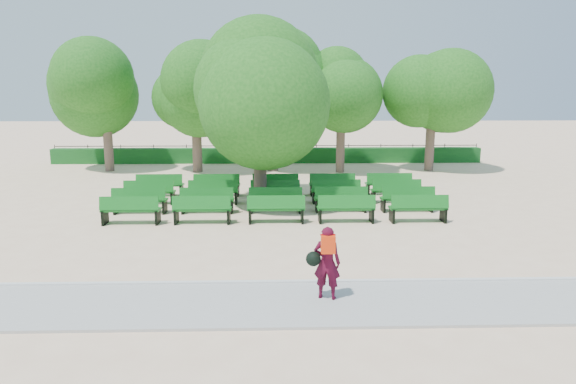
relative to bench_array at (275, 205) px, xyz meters
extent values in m
plane|color=beige|center=(-0.38, -1.61, -0.10)|extent=(120.00, 120.00, 0.00)
cube|color=#A8A8A3|center=(-0.38, -9.01, -0.07)|extent=(30.00, 2.20, 0.06)
cube|color=silver|center=(-0.38, -7.86, -0.05)|extent=(30.00, 0.12, 0.10)
cube|color=#16591F|center=(-0.38, 12.39, 0.35)|extent=(26.00, 0.70, 0.90)
cube|color=#136D1D|center=(0.00, 0.02, 0.38)|extent=(1.92, 0.66, 0.06)
cube|color=#136D1D|center=(0.00, -0.21, 0.64)|extent=(1.90, 0.28, 0.44)
cylinder|color=brown|center=(-0.54, 0.39, 1.35)|extent=(0.48, 0.48, 2.89)
ellipsoid|color=#266B1C|center=(-0.54, 0.39, 4.08)|extent=(4.71, 4.71, 4.24)
imported|color=#460A1E|center=(1.05, -8.77, 0.73)|extent=(0.64, 0.50, 1.53)
cube|color=#F9370D|center=(1.05, -8.95, 1.17)|extent=(0.29, 0.14, 0.36)
sphere|color=black|center=(0.77, -8.82, 0.83)|extent=(0.31, 0.31, 0.31)
camera|label=1|loc=(-0.03, -18.77, 4.16)|focal=32.00mm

